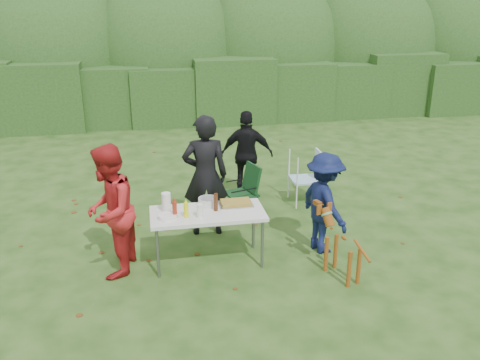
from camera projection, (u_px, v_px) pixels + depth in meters
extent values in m
plane|color=#1E4211|center=(211.00, 263.00, 6.89)|extent=(80.00, 80.00, 0.00)
cube|color=#23471C|center=(172.00, 93.00, 13.96)|extent=(22.00, 1.40, 1.70)
ellipsoid|color=#3D6628|center=(167.00, 58.00, 15.17)|extent=(20.00, 2.60, 3.20)
cube|color=silver|center=(208.00, 214.00, 6.68)|extent=(1.50, 0.70, 0.05)
cylinder|color=slate|center=(158.00, 253.00, 6.43)|extent=(0.04, 0.04, 0.69)
cylinder|color=slate|center=(262.00, 244.00, 6.67)|extent=(0.04, 0.04, 0.69)
cylinder|color=slate|center=(156.00, 234.00, 6.95)|extent=(0.04, 0.04, 0.69)
cylinder|color=slate|center=(253.00, 226.00, 7.18)|extent=(0.04, 0.04, 0.69)
imported|color=black|center=(205.00, 176.00, 7.46)|extent=(0.69, 0.48, 1.83)
imported|color=#B21E20|center=(110.00, 211.00, 6.38)|extent=(0.82, 0.96, 1.73)
imported|color=black|center=(247.00, 154.00, 8.90)|extent=(0.97, 0.57, 1.55)
imported|color=#0E163F|center=(324.00, 203.00, 7.00)|extent=(0.75, 1.03, 1.44)
cube|color=#B7B7BA|center=(236.00, 204.00, 6.88)|extent=(0.45, 0.30, 0.02)
cube|color=olive|center=(236.00, 202.00, 6.87)|extent=(0.40, 0.26, 0.04)
cylinder|color=#EBF109|center=(186.00, 210.00, 6.47)|extent=(0.06, 0.06, 0.20)
cylinder|color=maroon|center=(175.00, 209.00, 6.47)|extent=(0.06, 0.06, 0.22)
cylinder|color=#47230F|center=(216.00, 202.00, 6.67)|extent=(0.06, 0.06, 0.24)
cylinder|color=white|center=(166.00, 202.00, 6.64)|extent=(0.12, 0.12, 0.26)
cylinder|color=white|center=(200.00, 211.00, 6.48)|extent=(0.08, 0.08, 0.18)
cylinder|color=silver|center=(208.00, 201.00, 6.87)|extent=(0.26, 0.26, 0.10)
cylinder|color=white|center=(167.00, 217.00, 6.47)|extent=(0.24, 0.24, 0.05)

